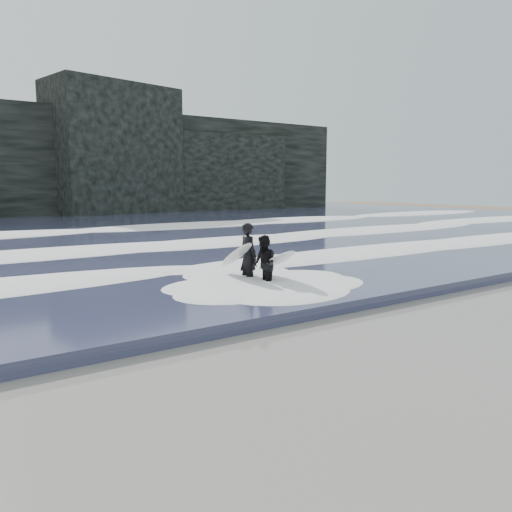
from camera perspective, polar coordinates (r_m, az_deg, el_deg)
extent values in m
plane|color=#8D6046|center=(9.44, 19.20, -11.00)|extent=(120.00, 120.00, 0.00)
cube|color=#323555|center=(35.12, -22.18, 2.86)|extent=(90.00, 52.00, 0.30)
cube|color=black|center=(51.79, -26.50, 9.50)|extent=(70.00, 9.00, 10.00)
ellipsoid|color=white|center=(16.20, -7.12, -1.23)|extent=(60.00, 3.20, 0.20)
ellipsoid|color=white|center=(22.60, -15.24, 1.25)|extent=(60.00, 4.00, 0.24)
ellipsoid|color=white|center=(31.21, -20.65, 2.90)|extent=(60.00, 4.80, 0.30)
imported|color=black|center=(14.68, -0.85, 0.07)|extent=(0.50, 0.73, 1.92)
ellipsoid|color=white|center=(14.50, -2.28, 0.12)|extent=(0.62, 1.73, 0.96)
imported|color=black|center=(13.90, 0.90, -0.97)|extent=(0.81, 0.93, 1.64)
ellipsoid|color=white|center=(14.13, 2.29, -0.58)|extent=(0.98, 2.18, 0.94)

